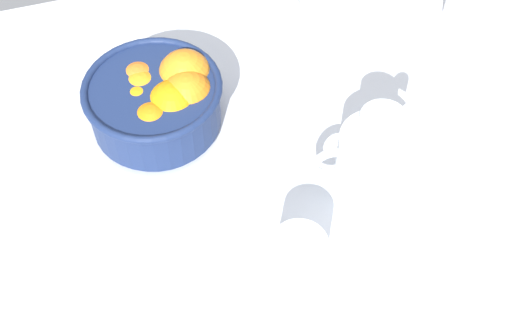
{
  "coord_description": "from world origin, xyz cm",
  "views": [
    {
      "loc": [
        -12.39,
        -52.22,
        81.7
      ],
      "look_at": [
        3.56,
        -0.1,
        8.38
      ],
      "focal_mm": 46.16,
      "sensor_mm": 36.0,
      "label": 1
    }
  ],
  "objects": [
    {
      "name": "ground_plane",
      "position": [
        0.0,
        0.0,
        -1.5
      ],
      "size": [
        125.28,
        105.66,
        3.0
      ],
      "primitive_type": "cube",
      "color": "silver"
    },
    {
      "name": "fruit_bowl",
      "position": [
        -7.04,
        17.19,
        5.55
      ],
      "size": [
        21.47,
        21.47,
        11.48
      ],
      "color": "navy",
      "rests_on": "ground_plane"
    },
    {
      "name": "juice_pitcher",
      "position": [
        20.19,
        -3.41,
        5.63
      ],
      "size": [
        15.08,
        11.0,
        16.33
      ],
      "color": "white",
      "rests_on": "ground_plane"
    },
    {
      "name": "juice_glass",
      "position": [
        4.91,
        -14.63,
        3.82
      ],
      "size": [
        7.41,
        7.41,
        8.92
      ],
      "color": "white",
      "rests_on": "ground_plane"
    },
    {
      "name": "second_glass",
      "position": [
        51.18,
        26.47,
        3.58
      ],
      "size": [
        6.54,
        6.54,
        8.33
      ],
      "color": "white",
      "rests_on": "ground_plane"
    }
  ]
}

